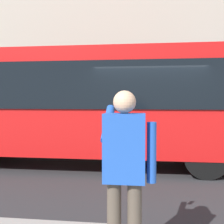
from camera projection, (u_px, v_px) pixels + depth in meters
name	position (u px, v px, depth m)	size (l,w,h in m)	color
ground_plane	(149.00, 169.00, 6.95)	(60.00, 60.00, 0.00)	#2B2B2D
building_facade_far	(148.00, 14.00, 13.42)	(28.00, 1.55, 12.00)	#A89E8E
red_bus	(84.00, 103.00, 7.46)	(9.05, 2.54, 3.08)	red
pedestrian_photographer	(125.00, 164.00, 2.63)	(0.53, 0.52, 1.70)	#4C4238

